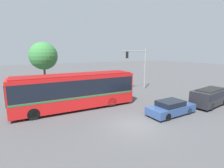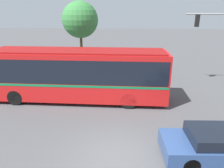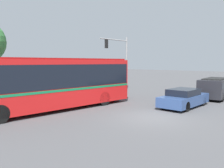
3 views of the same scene
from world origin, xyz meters
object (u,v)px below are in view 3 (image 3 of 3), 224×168
object	(u,v)px
sedan_foreground	(184,98)
suv_left_lane	(215,87)
traffic_light_pole	(121,56)
city_bus	(55,81)

from	to	relation	value
sedan_foreground	suv_left_lane	bearing A→B (deg)	-3.55
sedan_foreground	traffic_light_pole	bearing A→B (deg)	65.64
sedan_foreground	suv_left_lane	distance (m)	5.43
city_bus	suv_left_lane	distance (m)	13.62
city_bus	traffic_light_pole	size ratio (longest dim) A/B	1.94
sedan_foreground	suv_left_lane	xyz separation A→B (m)	(5.42, -0.16, 0.42)
sedan_foreground	traffic_light_pole	xyz separation A→B (m)	(4.00, 9.64, 3.26)
suv_left_lane	traffic_light_pole	distance (m)	10.30
city_bus	suv_left_lane	bearing A→B (deg)	155.71
city_bus	suv_left_lane	size ratio (longest dim) A/B	2.39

